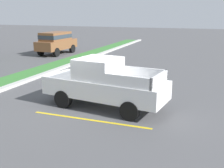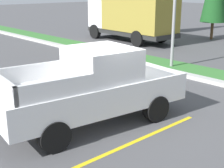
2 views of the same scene
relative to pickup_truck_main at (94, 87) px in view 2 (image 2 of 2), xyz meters
The scene contains 6 objects.
ground_plane 1.38m from the pickup_truck_main, 84.44° to the left, with size 120.00×120.00×0.00m, color #4C4C4F.
parking_line_near 1.87m from the pickup_truck_main, behind, with size 0.12×4.80×0.01m, color yellow.
parking_line_far 1.86m from the pickup_truck_main, ahead, with size 0.12×4.80×0.01m, color yellow.
curb_strip 5.98m from the pickup_truck_main, 89.15° to the left, with size 56.00×0.40×0.15m, color #B2B2AD.
pickup_truck_main is the anchor object (origin of this frame).
cargo_truck_distant 14.17m from the pickup_truck_main, 130.30° to the left, with size 6.87×2.67×3.40m.
Camera 2 is at (6.44, -6.14, 3.65)m, focal length 52.13 mm.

